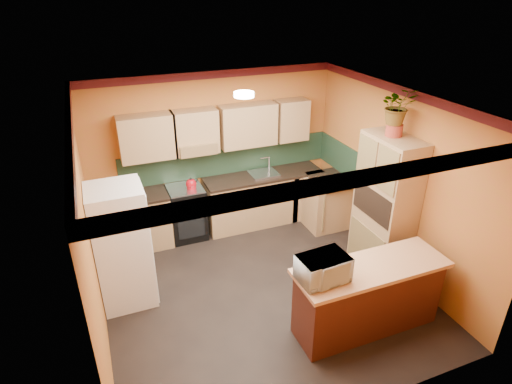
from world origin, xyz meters
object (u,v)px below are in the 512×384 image
stove (187,212)px  breakfast_bar (367,299)px  pantry (385,207)px  base_cabinets_back (222,207)px  fridge (122,246)px  microwave (323,268)px

stove → breakfast_bar: (1.56, -2.94, -0.02)m
breakfast_bar → stove: bearing=117.9°
breakfast_bar → pantry: bearing=47.5°
stove → breakfast_bar: stove is taller
base_cabinets_back → breakfast_bar: 3.09m
fridge → microwave: bearing=-39.4°
fridge → microwave: 2.62m
stove → fridge: 1.76m
fridge → base_cabinets_back: bearing=36.0°
stove → microwave: 3.14m
base_cabinets_back → breakfast_bar: bearing=-72.4°
fridge → microwave: (2.02, -1.66, 0.23)m
pantry → microwave: pantry is taller
stove → pantry: pantry is taller
stove → pantry: (2.46, -1.96, 0.59)m
microwave → pantry: bearing=28.0°
fridge → pantry: (3.60, -0.68, 0.20)m
fridge → microwave: size_ratio=3.06×
breakfast_bar → microwave: (-0.68, 0.00, 0.64)m
breakfast_bar → microwave: microwave is taller
base_cabinets_back → fridge: (-1.76, -1.28, 0.41)m
microwave → base_cabinets_back: bearing=91.1°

